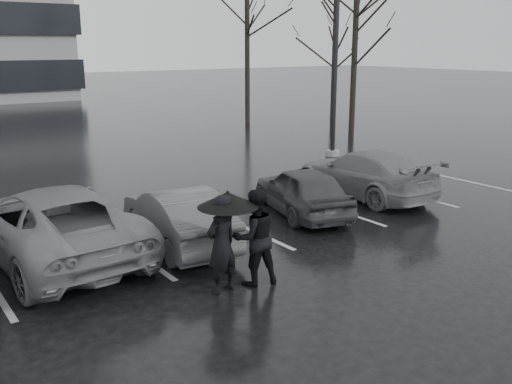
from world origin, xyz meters
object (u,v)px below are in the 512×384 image
Objects in this scene: car_west_a at (178,217)px; tree_east at (355,49)px; lamp_post at (336,40)px; car_west_b at (52,223)px; tree_north at (247,43)px; pedestrian_left at (222,244)px; car_main at (302,190)px; pedestrian_right at (255,237)px; tree_ne at (334,58)px; car_east at (364,173)px.

car_west_a is 15.97m from tree_east.
lamp_post is 1.19× the size of tree_east.
lamp_post is at bearing -161.05° from car_west_b.
lamp_post is 1.12× the size of tree_north.
pedestrian_left is (-0.52, -2.60, 0.25)m from car_west_a.
car_main is 0.46× the size of tree_east.
pedestrian_left is 13.56m from lamp_post.
car_west_b is 3.05× the size of pedestrian_right.
car_west_a is 2.55m from car_west_b.
tree_ne is 0.82× the size of tree_north.
tree_east reaches higher than pedestrian_left.
tree_north is at bearing 139.40° from tree_ne.
lamp_post is 1.36× the size of tree_ne.
car_main is 3.66m from car_west_a.
lamp_post reaches higher than pedestrian_right.
pedestrian_right is (-3.49, -2.88, 0.26)m from car_main.
lamp_post reaches higher than car_west_b.
pedestrian_right is 0.25× the size of tree_ne.
lamp_post is at bearing -143.22° from car_west_a.
pedestrian_right reaches higher than car_west_a.
car_west_b is 1.18× the size of car_east.
tree_east is (13.23, 8.28, 3.37)m from car_west_a.
car_east is 7.46m from pedestrian_left.
pedestrian_left is at bearing 49.53° from car_main.
tree_north reaches higher than car_west_b.
tree_north is at bearing -138.39° from car_west_b.
car_west_a is 2.18× the size of pedestrian_right.
pedestrian_left is 1.00× the size of pedestrian_right.
tree_north is (-1.00, 7.00, 0.25)m from tree_east.
tree_north is at bearing 98.13° from tree_east.
tree_north is (8.58, 15.02, 3.63)m from car_main.
car_east is at bearing -156.81° from car_main.
car_west_a is 0.84× the size of car_east.
tree_ne is at bearing -128.23° from car_east.
tree_east is (3.57, 2.62, -0.36)m from lamp_post.
car_main is at bearing -119.72° from tree_north.
pedestrian_left is 0.18× the size of lamp_post.
pedestrian_left reaches higher than pedestrian_right.
tree_ne is at bearing -125.24° from pedestrian_right.
lamp_post is at bearing -143.68° from tree_east.
pedestrian_left is at bearing 9.24° from pedestrian_right.
tree_ne is (15.57, 14.90, 2.62)m from pedestrian_right.
tree_north is (12.23, 15.28, 3.62)m from car_west_a.
pedestrian_right is 0.22× the size of tree_east.
car_west_b is 0.63× the size of tree_north.
car_east is at bearing -132.49° from tree_east.
car_west_a is at bearing 159.76° from car_west_b.
car_west_b is 0.76× the size of tree_ne.
car_west_b is 0.67× the size of tree_east.
tree_ne is (9.52, 11.66, 2.84)m from car_east.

